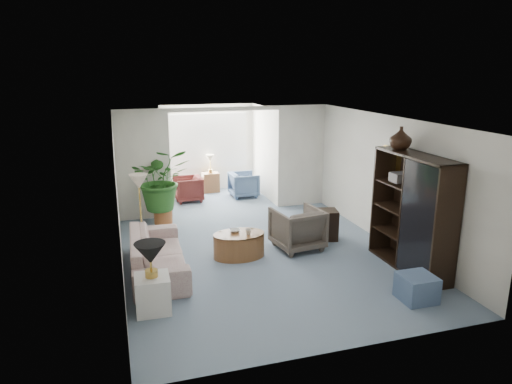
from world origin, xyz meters
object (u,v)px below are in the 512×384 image
object	(u,v)px
coffee_cup	(248,232)
ottoman	(417,288)
coffee_table	(239,245)
cabinet_urn	(401,138)
entertainment_cabinet	(412,213)
sunroom_chair_maroon	(188,189)
floor_lamp	(139,182)
side_table_dark	(324,225)
sunroom_chair_blue	(244,185)
end_table	(153,294)
wingback_chair	(297,228)
sofa	(158,253)
table_lamp	(150,253)
framed_picture	(393,160)
coffee_bowl	(235,231)
plant_pot	(163,216)
sunroom_table	(211,182)

from	to	relation	value
coffee_cup	ottoman	bearing A→B (deg)	-49.39
coffee_table	cabinet_urn	distance (m)	3.42
cabinet_urn	coffee_cup	bearing A→B (deg)	163.74
entertainment_cabinet	sunroom_chair_maroon	bearing A→B (deg)	119.27
floor_lamp	side_table_dark	bearing A→B (deg)	-13.72
entertainment_cabinet	sunroom_chair_blue	size ratio (longest dim) A/B	2.76
entertainment_cabinet	sunroom_chair_maroon	world-z (taller)	entertainment_cabinet
cabinet_urn	sunroom_chair_maroon	distance (m)	5.95
end_table	wingback_chair	bearing A→B (deg)	29.84
floor_lamp	entertainment_cabinet	distance (m)	5.04
sofa	ottoman	bearing A→B (deg)	-119.31
table_lamp	framed_picture	bearing A→B (deg)	15.08
floor_lamp	ottoman	size ratio (longest dim) A/B	0.73
framed_picture	floor_lamp	bearing A→B (deg)	161.00
coffee_bowl	coffee_cup	size ratio (longest dim) A/B	1.90
side_table_dark	coffee_cup	bearing A→B (deg)	-164.44
end_table	cabinet_urn	xyz separation A→B (m)	(4.35, 0.72, 1.93)
coffee_bowl	sunroom_chair_blue	size ratio (longest dim) A/B	0.28
coffee_cup	wingback_chair	distance (m)	1.05
wingback_chair	sunroom_chair_blue	world-z (taller)	wingback_chair
framed_picture	sofa	world-z (taller)	framed_picture
plant_pot	framed_picture	bearing A→B (deg)	-33.47
floor_lamp	plant_pot	world-z (taller)	floor_lamp
coffee_table	coffee_cup	xyz separation A→B (m)	(0.15, -0.10, 0.27)
table_lamp	ottoman	distance (m)	3.93
coffee_bowl	ottoman	bearing A→B (deg)	-49.01
cabinet_urn	table_lamp	bearing A→B (deg)	-170.55
coffee_bowl	plant_pot	distance (m)	2.50
plant_pot	coffee_cup	bearing A→B (deg)	-62.40
side_table_dark	cabinet_urn	world-z (taller)	cabinet_urn
side_table_dark	sunroom_table	distance (m)	4.57
wingback_chair	ottoman	distance (m)	2.64
plant_pot	sunroom_chair_blue	world-z (taller)	sunroom_chair_blue
end_table	coffee_bowl	xyz separation A→B (m)	(1.63, 1.66, 0.21)
floor_lamp	coffee_cup	size ratio (longest dim) A/B	3.39
sofa	sunroom_chair_maroon	size ratio (longest dim) A/B	3.16
side_table_dark	coffee_bowl	bearing A→B (deg)	-171.70
coffee_bowl	sunroom_chair_maroon	bearing A→B (deg)	93.73
cabinet_urn	ottoman	xyz separation A→B (m)	(-0.57, -1.54, -2.00)
coffee_bowl	wingback_chair	size ratio (longest dim) A/B	0.23
side_table_dark	plant_pot	world-z (taller)	side_table_dark
entertainment_cabinet	sunroom_chair_blue	bearing A→B (deg)	105.52
coffee_cup	sunroom_chair_maroon	world-z (taller)	sunroom_chair_maroon
coffee_table	coffee_cup	distance (m)	0.33
entertainment_cabinet	end_table	bearing A→B (deg)	-177.05
end_table	side_table_dark	world-z (taller)	side_table_dark
coffee_cup	plant_pot	size ratio (longest dim) A/B	0.27
entertainment_cabinet	sunroom_table	distance (m)	6.49
side_table_dark	sunroom_chair_maroon	distance (m)	4.20
table_lamp	sunroom_table	world-z (taller)	table_lamp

